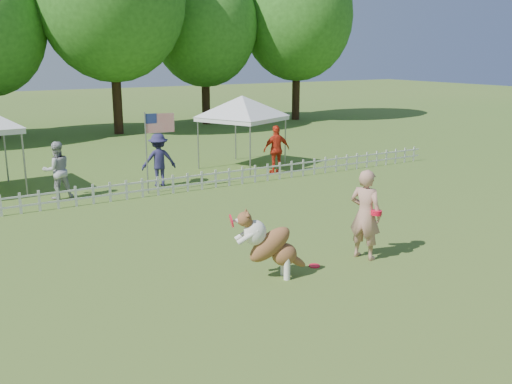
# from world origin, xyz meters

# --- Properties ---
(ground) EXTENTS (120.00, 120.00, 0.00)m
(ground) POSITION_xyz_m (0.00, 0.00, 0.00)
(ground) COLOR #396A21
(ground) RESTS_ON ground
(picket_fence) EXTENTS (22.00, 0.08, 0.60)m
(picket_fence) POSITION_xyz_m (0.00, 7.00, 0.30)
(picket_fence) COLOR silver
(picket_fence) RESTS_ON ground
(handler) EXTENTS (0.70, 0.83, 1.95)m
(handler) POSITION_xyz_m (1.52, -0.46, 0.97)
(handler) COLOR tan
(handler) RESTS_ON ground
(dog) EXTENTS (1.44, 0.86, 1.41)m
(dog) POSITION_xyz_m (-0.82, -0.41, 0.70)
(dog) COLOR brown
(dog) RESTS_ON ground
(frisbee_on_turf) EXTENTS (0.30, 0.30, 0.02)m
(frisbee_on_turf) POSITION_xyz_m (0.30, -0.33, 0.01)
(frisbee_on_turf) COLOR red
(frisbee_on_turf) RESTS_ON ground
(canopy_tent_right) EXTENTS (3.44, 3.44, 2.68)m
(canopy_tent_right) POSITION_xyz_m (4.18, 9.51, 1.34)
(canopy_tent_right) COLOR silver
(canopy_tent_right) RESTS_ON ground
(flag_pole) EXTENTS (0.98, 0.20, 2.55)m
(flag_pole) POSITION_xyz_m (-0.42, 7.41, 1.27)
(flag_pole) COLOR gray
(flag_pole) RESTS_ON ground
(spectator_a) EXTENTS (0.88, 0.70, 1.74)m
(spectator_a) POSITION_xyz_m (-2.96, 8.23, 0.87)
(spectator_a) COLOR #AAA8AE
(spectator_a) RESTS_ON ground
(spectator_b) EXTENTS (1.22, 0.83, 1.74)m
(spectator_b) POSITION_xyz_m (0.28, 8.21, 0.87)
(spectator_b) COLOR #28254F
(spectator_b) RESTS_ON ground
(spectator_c) EXTENTS (1.07, 0.55, 1.75)m
(spectator_c) POSITION_xyz_m (4.70, 7.92, 0.88)
(spectator_c) COLOR red
(spectator_c) RESTS_ON ground
(tree_center_right) EXTENTS (7.60, 7.60, 12.60)m
(tree_center_right) POSITION_xyz_m (3.00, 21.00, 6.30)
(tree_center_right) COLOR #2A5E1A
(tree_center_right) RESTS_ON ground
(tree_right) EXTENTS (6.20, 6.20, 10.40)m
(tree_right) POSITION_xyz_m (9.00, 22.50, 5.20)
(tree_right) COLOR #2A5E1A
(tree_right) RESTS_ON ground
(tree_far_right) EXTENTS (7.00, 7.00, 11.40)m
(tree_far_right) POSITION_xyz_m (15.00, 21.50, 5.70)
(tree_far_right) COLOR #2A5E1A
(tree_far_right) RESTS_ON ground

